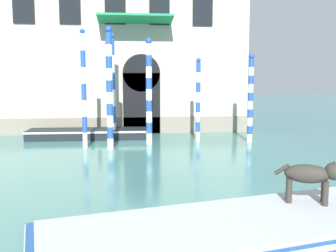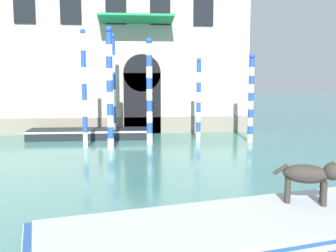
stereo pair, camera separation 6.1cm
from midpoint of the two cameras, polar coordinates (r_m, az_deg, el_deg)
The scene contains 9 objects.
boat_foreground at distance 6.98m, azimuth 16.52°, elevation -14.19°, with size 8.38×3.96×0.58m.
dog_on_deck at distance 7.44m, azimuth 20.26°, elevation -6.68°, with size 1.11×0.63×0.78m.
boat_moored_near_palazzo at distance 18.27m, azimuth -11.20°, elevation -1.07°, with size 5.51×1.54×0.43m.
mooring_pole_0 at distance 17.10m, azimuth 12.05°, elevation 4.01°, with size 0.24×0.24×3.79m.
mooring_pole_1 at distance 15.61m, azimuth -11.96°, elevation 5.25°, with size 0.20×0.20×4.62m.
mooring_pole_2 at distance 17.67m, azimuth -7.85°, elevation 5.68°, with size 0.22×0.22×4.70m.
mooring_pole_3 at distance 16.26m, azimuth -2.61°, elevation 5.06°, with size 0.26×0.26×4.38m.
mooring_pole_4 at distance 17.00m, azimuth 4.56°, elevation 3.81°, with size 0.20×0.20×3.60m.
mooring_pole_5 at distance 15.15m, azimuth -8.33°, elevation 5.43°, with size 0.25×0.25×4.69m.
Camera 2 is at (-0.47, -0.71, 2.82)m, focal length 42.00 mm.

